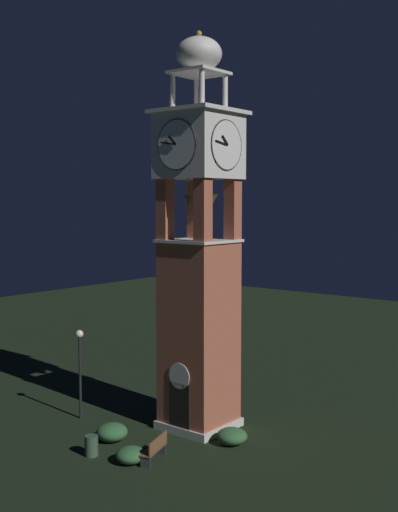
# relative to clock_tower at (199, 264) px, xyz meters

# --- Properties ---
(ground) EXTENTS (80.00, 80.00, 0.00)m
(ground) POSITION_rel_clock_tower_xyz_m (-0.00, 0.00, -7.16)
(ground) COLOR black
(clock_tower) EXTENTS (3.21, 3.21, 16.91)m
(clock_tower) POSITION_rel_clock_tower_xyz_m (0.00, 0.00, 0.00)
(clock_tower) COLOR #AD5B42
(clock_tower) RESTS_ON ground
(park_bench) EXTENTS (0.93, 1.66, 0.95)m
(park_bench) POSITION_rel_clock_tower_xyz_m (1.02, -3.93, -6.68)
(park_bench) COLOR brown
(park_bench) RESTS_ON ground
(lamp_post) EXTENTS (0.36, 0.36, 4.07)m
(lamp_post) POSITION_rel_clock_tower_xyz_m (-4.92, -2.47, -4.36)
(lamp_post) COLOR black
(lamp_post) RESTS_ON ground
(trash_bin) EXTENTS (0.52, 0.52, 0.80)m
(trash_bin) POSITION_rel_clock_tower_xyz_m (-1.24, -5.11, -6.76)
(trash_bin) COLOR #38513D
(trash_bin) RESTS_ON ground
(shrub_near_entry) EXTENTS (1.30, 1.30, 0.73)m
(shrub_near_entry) POSITION_rel_clock_tower_xyz_m (-1.77, -3.52, -6.80)
(shrub_near_entry) COLOR #336638
(shrub_near_entry) RESTS_ON ground
(shrub_left_of_tower) EXTENTS (1.25, 1.25, 0.66)m
(shrub_left_of_tower) POSITION_rel_clock_tower_xyz_m (2.29, -0.72, -6.83)
(shrub_left_of_tower) COLOR #336638
(shrub_left_of_tower) RESTS_ON ground
(shrub_behind_bench) EXTENTS (1.15, 1.15, 0.62)m
(shrub_behind_bench) POSITION_rel_clock_tower_xyz_m (0.45, -4.66, -6.85)
(shrub_behind_bench) COLOR #336638
(shrub_behind_bench) RESTS_ON ground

